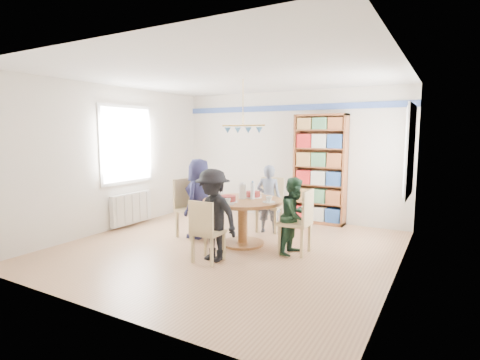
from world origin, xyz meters
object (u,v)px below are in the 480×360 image
Objects in this scene: chair_left at (188,205)px; chair_right at (300,219)px; dining_table at (243,211)px; person_left at (199,198)px; chair_near at (205,229)px; chair_far at (271,202)px; bookshelf at (320,170)px; radiator at (131,208)px; person_right at (295,216)px; person_far at (269,199)px; person_near at (213,215)px.

chair_left is 1.04× the size of chair_right.
person_left reaches higher than dining_table.
chair_far is at bearing 89.18° from chair_near.
bookshelf is (0.65, 3.10, 0.59)m from chair_near.
person_right is (3.45, -0.04, 0.24)m from radiator.
radiator is at bearing -157.70° from chair_far.
chair_far is at bearing -87.70° from person_far.
chair_near reaches higher than dining_table.
chair_far is 0.85× the size of person_right.
bookshelf is at bearing 87.66° from person_near.
chair_left is 1.55m from chair_far.
person_left is (0.20, 0.05, 0.13)m from chair_left.
chair_left is 2.00m from person_right.
chair_near is (-0.02, -1.03, -0.06)m from dining_table.
person_left is 1.10× the size of person_far.
chair_near reaches higher than radiator.
chair_right is at bearing 51.83° from person_near.
person_near reaches higher than chair_near.
chair_right reaches higher than dining_table.
person_near is at bearing -137.71° from chair_right.
person_near reaches higher than dining_table.
radiator is at bearing 179.52° from dining_table.
person_far is at bearing 98.18° from person_near.
bookshelf is at bearing 138.37° from person_left.
dining_table is at bearing 99.98° from person_near.
person_left is at bearing -126.34° from bookshelf.
bookshelf reaches higher than dining_table.
chair_far is at bearing 134.52° from person_left.
person_right is 2.16m from bookshelf.
person_right is at bearing -159.32° from chair_right.
person_right is at bearing -1.21° from dining_table.
radiator is 0.72× the size of person_left.
radiator is at bearing 177.72° from chair_left.
chair_right is at bearing 125.93° from person_far.
chair_right is (0.99, 0.01, -0.02)m from dining_table.
chair_far is 1.41m from person_right.
person_far is (-0.94, 0.88, 0.09)m from chair_right.
chair_near is at bearing 141.35° from person_right.
chair_near is 1.38m from person_right.
chair_near is (-0.03, -2.10, -0.05)m from chair_far.
person_right is (0.91, -0.02, 0.03)m from dining_table.
person_right is 0.88× the size of person_near.
chair_left is 2.07m from chair_right.
chair_left is 1.14× the size of chair_near.
chair_right reaches higher than chair_near.
person_right is 0.53× the size of bookshelf.
radiator is 3.53m from chair_right.
person_far is 1.77m from person_near.
radiator is at bearing -147.17° from bookshelf.
radiator is 1.02× the size of chair_right.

